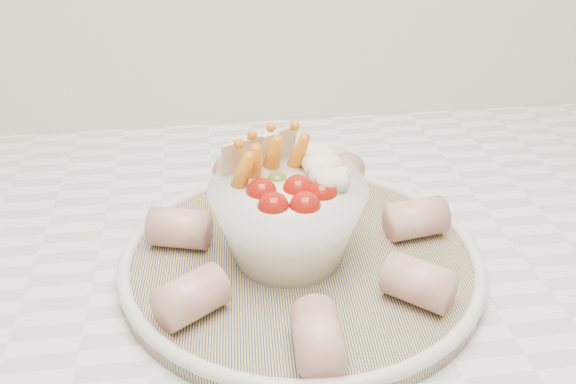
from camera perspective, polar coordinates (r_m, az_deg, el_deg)
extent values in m
cube|color=white|center=(0.63, -11.26, -7.00)|extent=(2.04, 0.62, 0.04)
cylinder|color=navy|center=(0.59, 1.20, -6.22)|extent=(0.34, 0.34, 0.01)
torus|color=silver|center=(0.58, 1.21, -5.63)|extent=(0.33, 0.33, 0.01)
sphere|color=#9A1409|center=(0.52, -1.32, -1.41)|extent=(0.03, 0.03, 0.03)
sphere|color=#9A1409|center=(0.52, 1.53, -1.38)|extent=(0.03, 0.03, 0.03)
sphere|color=#9A1409|center=(0.54, 3.02, -0.26)|extent=(0.03, 0.03, 0.03)
sphere|color=#9A1409|center=(0.54, -2.37, -0.12)|extent=(0.03, 0.03, 0.03)
sphere|color=#9A1409|center=(0.54, 0.89, 0.18)|extent=(0.03, 0.03, 0.03)
sphere|color=#547226|center=(0.56, -0.98, 0.83)|extent=(0.02, 0.02, 0.02)
cone|color=orange|center=(0.56, -3.02, 2.05)|extent=(0.02, 0.04, 0.06)
cone|color=orange|center=(0.57, -1.35, 2.81)|extent=(0.03, 0.04, 0.06)
cone|color=orange|center=(0.57, 0.78, 2.94)|extent=(0.03, 0.04, 0.06)
cone|color=orange|center=(0.54, -4.19, 1.17)|extent=(0.04, 0.04, 0.06)
sphere|color=#EEECCE|center=(0.57, 3.00, 1.64)|extent=(0.03, 0.03, 0.03)
sphere|color=#EEECCE|center=(0.55, 3.77, 0.48)|extent=(0.03, 0.03, 0.03)
sphere|color=#EEECCE|center=(0.58, 2.55, 2.57)|extent=(0.03, 0.03, 0.03)
cube|color=beige|center=(0.57, -2.90, 3.13)|extent=(0.04, 0.02, 0.05)
cube|color=beige|center=(0.58, -0.93, 3.63)|extent=(0.04, 0.03, 0.05)
cube|color=beige|center=(0.57, -4.15, 2.70)|extent=(0.04, 0.03, 0.05)
cylinder|color=#B45852|center=(0.61, 11.31, -2.32)|extent=(0.06, 0.04, 0.04)
cylinder|color=#B45852|center=(0.67, 4.80, 1.21)|extent=(0.06, 0.06, 0.04)
cylinder|color=#B45852|center=(0.67, -4.41, 1.15)|extent=(0.05, 0.06, 0.04)
cylinder|color=#B45852|center=(0.59, -9.63, -3.18)|extent=(0.06, 0.05, 0.04)
cylinder|color=#B45852|center=(0.51, -8.61, -9.20)|extent=(0.06, 0.06, 0.04)
cylinder|color=#B45852|center=(0.47, 2.70, -12.75)|extent=(0.04, 0.06, 0.04)
cylinder|color=#B45852|center=(0.53, 11.55, -7.89)|extent=(0.06, 0.06, 0.04)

